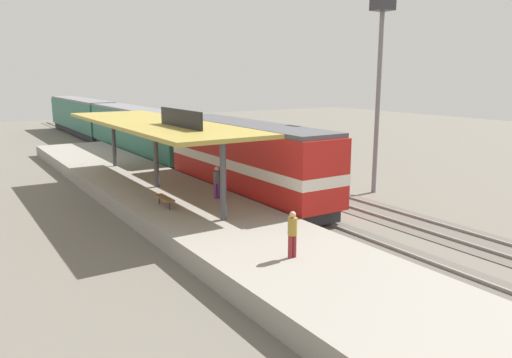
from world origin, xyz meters
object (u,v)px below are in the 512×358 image
at_px(person_walking, 217,181).
at_px(locomotive, 246,160).
at_px(platform_bench, 164,198).
at_px(person_waiting, 292,232).
at_px(light_mast, 380,56).
at_px(passenger_carriage_front, 140,132).
at_px(passenger_carriage_rear, 81,116).

bearing_deg(person_walking, locomotive, 32.29).
bearing_deg(locomotive, platform_bench, -161.51).
bearing_deg(person_waiting, light_mast, 33.37).
height_order(platform_bench, passenger_carriage_front, passenger_carriage_front).
bearing_deg(locomotive, light_mast, -18.91).
bearing_deg(platform_bench, locomotive, 18.49).
relative_size(passenger_carriage_front, passenger_carriage_rear, 1.00).
height_order(locomotive, person_walking, locomotive).
bearing_deg(passenger_carriage_rear, person_waiting, -95.55).
xyz_separation_m(locomotive, light_mast, (7.80, -2.67, 5.99)).
distance_m(locomotive, passenger_carriage_rear, 38.80).
height_order(platform_bench, locomotive, locomotive).
bearing_deg(person_waiting, locomotive, 66.26).
distance_m(platform_bench, light_mast, 15.51).
relative_size(platform_bench, light_mast, 0.15).
relative_size(locomotive, person_waiting, 8.44).
distance_m(passenger_carriage_front, person_walking, 20.12).
bearing_deg(platform_bench, person_walking, 2.16).
relative_size(platform_bench, passenger_carriage_front, 0.08).
distance_m(passenger_carriage_front, light_mast, 22.92).
height_order(passenger_carriage_rear, person_walking, passenger_carriage_rear).
xyz_separation_m(passenger_carriage_front, light_mast, (7.80, -20.67, 6.08)).
height_order(passenger_carriage_rear, person_waiting, passenger_carriage_rear).
distance_m(platform_bench, passenger_carriage_rear, 41.26).
distance_m(passenger_carriage_front, person_waiting, 29.40).
bearing_deg(passenger_carriage_front, passenger_carriage_rear, 90.00).
xyz_separation_m(platform_bench, passenger_carriage_front, (6.00, 20.01, 0.97)).
height_order(passenger_carriage_front, person_walking, passenger_carriage_front).
relative_size(platform_bench, person_walking, 0.99).
relative_size(passenger_carriage_front, person_walking, 11.70).
xyz_separation_m(platform_bench, passenger_carriage_rear, (6.00, 40.81, 0.97)).
height_order(locomotive, passenger_carriage_rear, locomotive).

